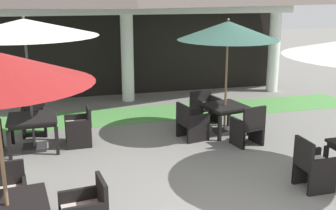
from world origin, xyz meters
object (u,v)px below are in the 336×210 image
object	(u,v)px
patio_umbrella_near_foreground	(228,31)
patio_table_mid_right	(32,121)
patio_chair_near_foreground_south	(248,127)
patio_chair_far_back_west	(313,166)
patio_table_near_foreground	(225,109)
patio_umbrella_mid_right	(24,28)
patio_chair_near_foreground_north	(205,107)
patio_chair_mid_left_north	(9,196)
patio_chair_near_foreground_west	(191,122)
patio_chair_mid_right_north	(34,118)
patio_chair_mid_right_east	(79,127)

from	to	relation	value
patio_umbrella_near_foreground	patio_table_mid_right	xyz separation A→B (m)	(-4.40, 0.05, -1.80)
patio_chair_near_foreground_south	patio_chair_far_back_west	bearing A→B (deg)	-97.88
patio_table_near_foreground	patio_table_mid_right	xyz separation A→B (m)	(-4.40, 0.05, 0.04)
patio_table_mid_right	patio_umbrella_mid_right	size ratio (longest dim) A/B	0.35
patio_table_mid_right	patio_chair_far_back_west	xyz separation A→B (m)	(4.74, -3.18, -0.22)
patio_chair_near_foreground_north	patio_table_mid_right	bearing A→B (deg)	-0.35
patio_table_mid_right	patio_umbrella_mid_right	world-z (taller)	patio_umbrella_mid_right
patio_chair_mid_left_north	patio_umbrella_mid_right	xyz separation A→B (m)	(0.22, 2.96, 2.20)
patio_chair_mid_left_north	patio_chair_near_foreground_south	bearing A→B (deg)	-163.95
patio_table_near_foreground	patio_chair_near_foreground_west	xyz separation A→B (m)	(-0.91, -0.19, -0.21)
patio_chair_mid_right_north	patio_table_near_foreground	bearing A→B (deg)	165.18
patio_table_near_foreground	patio_umbrella_mid_right	xyz separation A→B (m)	(-4.40, 0.05, 2.00)
patio_chair_mid_right_east	patio_chair_mid_right_north	xyz separation A→B (m)	(-1.01, 0.95, -0.00)
patio_chair_near_foreground_west	patio_chair_mid_right_north	bearing A→B (deg)	-120.80
patio_table_near_foreground	patio_chair_near_foreground_north	xyz separation A→B (m)	(-0.19, 0.90, -0.20)
patio_chair_mid_right_east	patio_chair_mid_right_north	bearing A→B (deg)	44.99
patio_umbrella_near_foreground	patio_chair_far_back_west	bearing A→B (deg)	-83.79
patio_chair_near_foreground_west	patio_umbrella_mid_right	world-z (taller)	patio_umbrella_mid_right
patio_umbrella_near_foreground	patio_chair_near_foreground_west	distance (m)	2.24
patio_chair_mid_left_north	patio_chair_mid_right_east	bearing A→B (deg)	-118.38
patio_table_near_foreground	patio_chair_mid_right_north	size ratio (longest dim) A/B	1.19
patio_chair_near_foreground_west	patio_chair_mid_right_north	distance (m)	3.73
patio_umbrella_near_foreground	patio_chair_mid_left_north	size ratio (longest dim) A/B	3.15
patio_chair_mid_left_north	patio_chair_near_foreground_west	bearing A→B (deg)	-150.32
patio_umbrella_near_foreground	patio_chair_mid_right_east	world-z (taller)	patio_umbrella_near_foreground
patio_table_near_foreground	patio_chair_near_foreground_west	size ratio (longest dim) A/B	1.24
patio_table_mid_right	patio_chair_near_foreground_south	bearing A→B (deg)	-11.80
patio_chair_mid_right_east	patio_chair_near_foreground_north	bearing A→B (deg)	-77.53
patio_table_near_foreground	patio_chair_mid_left_north	xyz separation A→B (m)	(-4.62, -2.91, -0.21)
patio_umbrella_mid_right	patio_chair_mid_right_north	world-z (taller)	patio_umbrella_mid_right
patio_chair_near_foreground_west	patio_table_mid_right	bearing A→B (deg)	-105.69
patio_chair_mid_right_north	patio_chair_mid_left_north	bearing A→B (deg)	85.43
patio_chair_mid_left_north	patio_chair_mid_right_north	xyz separation A→B (m)	(0.19, 3.94, 0.02)
patio_table_mid_right	patio_umbrella_mid_right	xyz separation A→B (m)	(0.00, 0.00, 1.96)
patio_umbrella_near_foreground	patio_chair_far_back_west	distance (m)	3.74
patio_table_near_foreground	patio_table_mid_right	world-z (taller)	patio_table_mid_right
patio_chair_near_foreground_south	patio_chair_far_back_west	size ratio (longest dim) A/B	1.01
patio_umbrella_mid_right	patio_chair_mid_left_north	bearing A→B (deg)	-94.30
patio_chair_mid_left_north	patio_chair_mid_right_north	size ratio (longest dim) A/B	0.98
patio_chair_mid_left_north	patio_chair_mid_right_north	distance (m)	3.94
patio_table_mid_right	patio_chair_far_back_west	bearing A→B (deg)	-33.90
patio_chair_mid_right_north	patio_chair_mid_right_east	bearing A→B (deg)	134.99
patio_chair_near_foreground_north	patio_chair_mid_left_north	distance (m)	5.85
patio_umbrella_near_foreground	patio_chair_near_foreground_south	bearing A→B (deg)	-78.23
patio_chair_near_foreground_west	patio_chair_near_foreground_south	bearing A→B (deg)	44.91
patio_table_near_foreground	patio_umbrella_near_foreground	size ratio (longest dim) A/B	0.39
patio_table_mid_right	patio_chair_mid_right_east	size ratio (longest dim) A/B	1.20
patio_table_near_foreground	patio_chair_mid_left_north	size ratio (longest dim) A/B	1.22
patio_umbrella_mid_right	patio_chair_near_foreground_south	bearing A→B (deg)	-11.80
patio_table_mid_right	patio_chair_far_back_west	distance (m)	5.71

